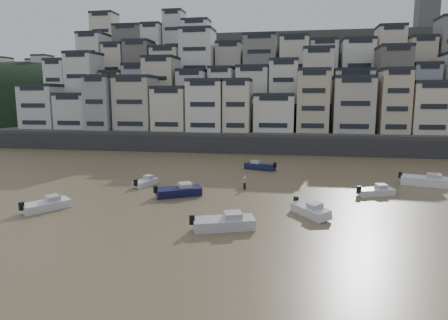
% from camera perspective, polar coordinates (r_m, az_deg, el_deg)
% --- Properties ---
extents(sea_strip, '(340.00, 340.00, 0.00)m').
position_cam_1_polar(sea_strip, '(205.65, -27.82, 4.69)').
color(sea_strip, '#435A60').
rests_on(sea_strip, ground).
extents(harbor_wall, '(140.00, 3.00, 3.50)m').
position_cam_1_polar(harbor_wall, '(82.85, 5.84, 2.12)').
color(harbor_wall, '#38383A').
rests_on(harbor_wall, ground).
extents(hillside, '(141.04, 66.00, 50.00)m').
position_cam_1_polar(hillside, '(121.91, 9.62, 9.51)').
color(hillside, '#4C4C47').
rests_on(hillside, ground).
extents(headland, '(216.00, 135.00, 53.33)m').
position_cam_1_polar(headland, '(188.65, -26.07, 4.53)').
color(headland, black).
rests_on(headland, ground).
extents(boat_f, '(2.59, 4.71, 1.22)m').
position_cam_1_polar(boat_f, '(53.62, -11.12, -2.97)').
color(boat_f, silver).
rests_on(boat_f, ground).
extents(boat_j, '(4.11, 5.30, 1.41)m').
position_cam_1_polar(boat_j, '(45.12, -24.05, -5.72)').
color(boat_j, white).
rests_on(boat_j, ground).
extents(boat_h, '(5.71, 3.36, 1.48)m').
position_cam_1_polar(boat_h, '(64.58, 5.14, -0.71)').
color(boat_h, '#12183A').
rests_on(boat_h, ground).
extents(boat_c, '(5.95, 4.58, 1.58)m').
position_cam_1_polar(boat_c, '(47.19, -6.48, -4.26)').
color(boat_c, '#13143C').
rests_on(boat_c, ground).
extents(boat_a, '(6.21, 3.87, 1.61)m').
position_cam_1_polar(boat_a, '(35.30, -0.02, -8.72)').
color(boat_a, silver).
rests_on(boat_a, ground).
extents(boat_g, '(6.96, 3.91, 1.81)m').
position_cam_1_polar(boat_g, '(58.78, 26.91, -2.45)').
color(boat_g, white).
rests_on(boat_g, ground).
extents(boat_d, '(5.03, 3.31, 1.31)m').
position_cam_1_polar(boat_d, '(50.64, 20.90, -4.05)').
color(boat_d, silver).
rests_on(boat_d, ground).
extents(boat_b, '(4.37, 5.41, 1.45)m').
position_cam_1_polar(boat_b, '(40.24, 12.21, -6.82)').
color(boat_b, white).
rests_on(boat_b, ground).
extents(person_pink, '(0.44, 0.44, 1.74)m').
position_cam_1_polar(person_pink, '(50.65, 2.96, -3.21)').
color(person_pink, tan).
rests_on(person_pink, ground).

